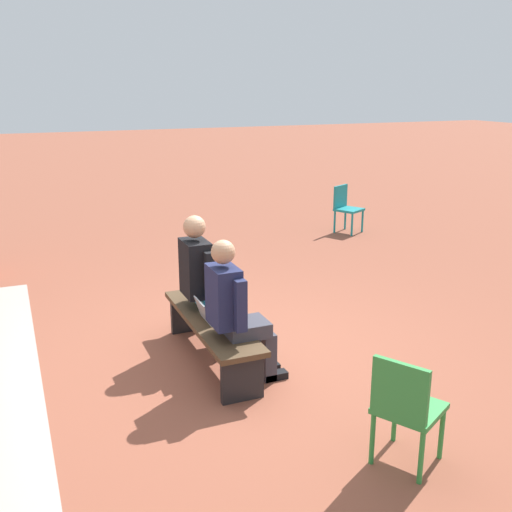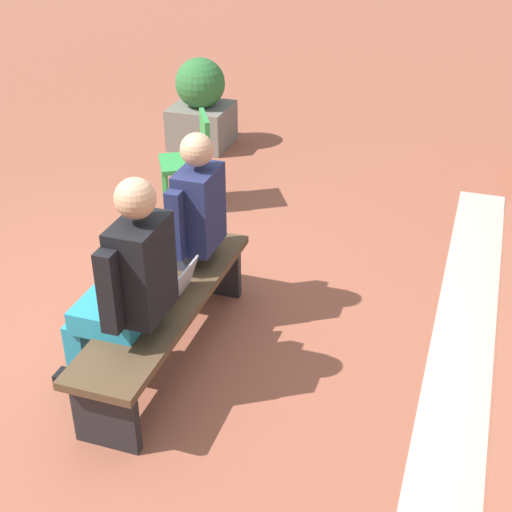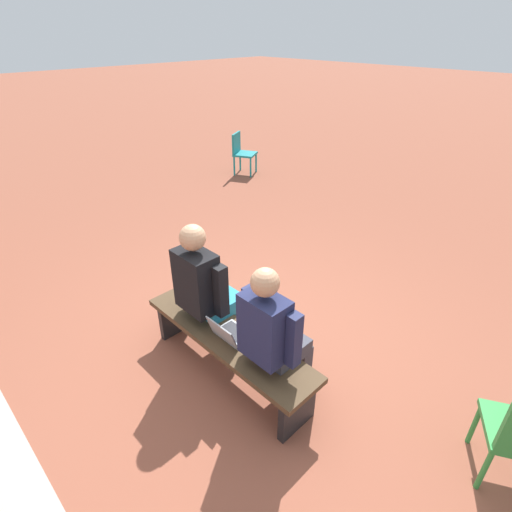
# 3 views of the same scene
# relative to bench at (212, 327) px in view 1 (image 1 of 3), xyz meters

# --- Properties ---
(ground_plane) EXTENTS (60.00, 60.00, 0.00)m
(ground_plane) POSITION_rel_bench_xyz_m (0.01, -0.35, -0.35)
(ground_plane) COLOR brown
(concrete_strip) EXTENTS (6.28, 0.40, 0.01)m
(concrete_strip) POSITION_rel_bench_xyz_m (0.00, 1.76, -0.35)
(concrete_strip) COLOR #A8A399
(concrete_strip) RESTS_ON ground
(bench) EXTENTS (1.80, 0.44, 0.45)m
(bench) POSITION_rel_bench_xyz_m (0.00, 0.00, 0.00)
(bench) COLOR #4C3823
(bench) RESTS_ON ground
(person_student) EXTENTS (0.54, 0.68, 1.34)m
(person_student) POSITION_rel_bench_xyz_m (-0.48, -0.07, 0.36)
(person_student) COLOR #383842
(person_student) RESTS_ON ground
(person_adult) EXTENTS (0.57, 0.71, 1.38)m
(person_adult) POSITION_rel_bench_xyz_m (0.33, -0.07, 0.38)
(person_adult) COLOR teal
(person_adult) RESTS_ON ground
(laptop) EXTENTS (0.32, 0.29, 0.21)m
(laptop) POSITION_rel_bench_xyz_m (-0.05, 0.01, 0.15)
(laptop) COLOR #9EA0A5
(laptop) RESTS_ON bench
(plastic_chair_near_bench_left) EXTENTS (0.57, 0.57, 0.84)m
(plastic_chair_near_bench_left) POSITION_rel_bench_xyz_m (-2.08, -0.70, 0.13)
(plastic_chair_near_bench_left) COLOR #2D893D
(plastic_chair_near_bench_left) RESTS_ON ground
(plastic_chair_far_left) EXTENTS (0.57, 0.57, 0.84)m
(plastic_chair_far_left) POSITION_rel_bench_xyz_m (4.07, -3.91, 0.13)
(plastic_chair_far_left) COLOR teal
(plastic_chair_far_left) RESTS_ON ground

